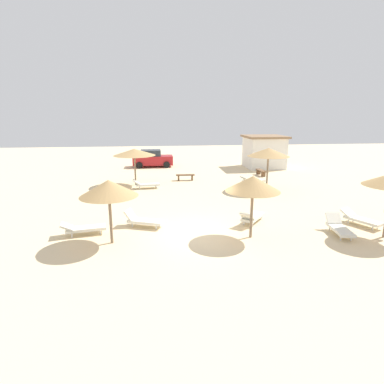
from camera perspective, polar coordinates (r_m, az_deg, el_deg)
The scene contains 16 objects.
ground_plane at distance 14.36m, azimuth 1.40°, elevation -7.54°, with size 80.00×80.00×0.00m, color beige.
parasol_0 at distance 13.09m, azimuth -14.86°, elevation 0.65°, with size 2.35×2.35×2.70m.
parasol_2 at distance 13.51m, azimuth 10.97°, elevation 1.45°, with size 2.33×2.33×2.73m.
parasol_3 at distance 22.68m, azimuth 13.67°, elevation 7.00°, with size 2.92×2.92×2.96m.
parasol_4 at distance 23.95m, azimuth -10.39°, elevation 7.09°, with size 3.12×3.12×2.74m.
lounger_0 at distance 15.29m, azimuth -8.84°, elevation -5.05°, with size 1.96×1.26×0.80m.
lounger_1 at distance 15.63m, azimuth 25.06°, elevation -5.84°, with size 0.89×1.94×0.76m.
lounger_2 at distance 15.90m, azimuth 10.81°, elevation -4.41°, with size 1.67×1.88×0.72m.
lounger_3 at distance 24.40m, azimuth 10.81°, elevation 2.02°, with size 2.00×1.14×0.68m.
lounger_4 at distance 23.03m, azimuth -8.36°, elevation 1.41°, with size 1.95×0.80×0.68m.
lounger_5 at distance 14.96m, azimuth -19.17°, elevation -6.19°, with size 2.00×0.98×0.62m.
lounger_6 at distance 17.37m, azimuth 28.18°, elevation -4.31°, with size 1.42×1.99×0.65m.
bench_0 at distance 28.24m, azimuth 12.36°, elevation 3.63°, with size 0.49×1.52×0.49m.
bench_1 at distance 25.56m, azimuth -1.22°, elevation 2.88°, with size 1.51×0.45×0.49m.
parked_car at distance 32.43m, azimuth -7.18°, elevation 6.00°, with size 4.01×2.00×1.72m.
beach_cabana at distance 32.46m, azimuth 12.88°, elevation 7.16°, with size 3.88×3.93×3.17m.
Camera 1 is at (-1.90, -13.22, 5.27)m, focal length 29.48 mm.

